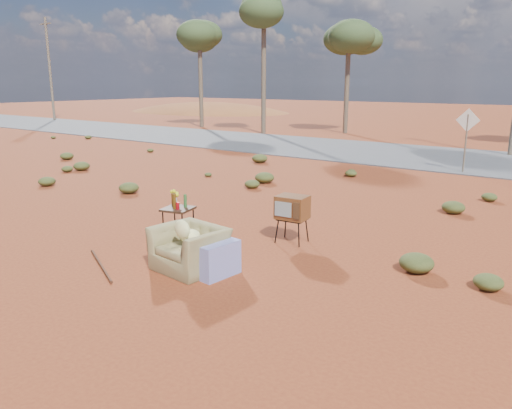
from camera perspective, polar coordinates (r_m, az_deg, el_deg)
The scene contains 13 objects.
ground at distance 8.86m, azimuth -7.73°, elevation -6.44°, with size 140.00×140.00×0.00m, color brown.
highway at distance 21.93m, azimuth 20.71°, elevation 4.99°, with size 140.00×7.00×0.04m, color #565659.
dirt_mound at distance 53.74m, azimuth -5.55°, elevation 10.50°, with size 26.00×18.00×2.00m, color #9D5526.
armchair at distance 8.30m, azimuth -7.07°, elevation -4.54°, with size 1.37×0.84×0.97m.
tv_unit at distance 9.62m, azimuth 4.16°, elevation -0.41°, with size 0.62×0.53×0.93m.
side_table at distance 9.54m, azimuth -9.00°, elevation -0.18°, with size 0.63×0.63×1.04m.
rusty_bar at distance 8.93m, azimuth -17.29°, elevation -6.64°, with size 0.04×0.04×1.68m, color #4B2714.
road_sign at distance 18.51m, azimuth 22.97°, elevation 7.94°, with size 0.78×0.06×2.19m.
eucalyptus_far_left at distance 35.34m, azimuth -6.47°, elevation 18.43°, with size 3.20×3.20×7.10m.
eucalyptus_left at distance 30.90m, azimuth 0.90°, elevation 21.01°, with size 3.20×3.20×8.10m.
eucalyptus_near_left at distance 31.26m, azimuth 10.57°, elevation 18.00°, with size 3.20×3.20×6.60m.
utility_pole_west at distance 44.52m, azimuth -22.51°, elevation 14.22°, with size 1.40×0.20×8.00m.
scrub_patch at distance 12.64m, azimuth 3.50°, elevation 0.48°, with size 17.49×8.07×0.33m.
Camera 1 is at (5.85, -5.92, 3.05)m, focal length 35.00 mm.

